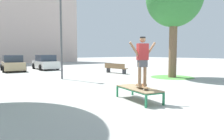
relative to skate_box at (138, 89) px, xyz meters
The scene contains 9 objects.
ground_plane 0.62m from the skate_box, 31.51° to the left, with size 120.00×120.00×0.00m, color #A8A8A3.
skate_box is the anchor object (origin of this frame).
skateboard 0.25m from the skate_box, 101.43° to the right, with size 0.47×0.82×0.09m.
skater 1.14m from the skate_box, 101.35° to the right, with size 0.96×0.43×1.69m.
grass_patch_near_right 7.83m from the skate_box, 26.43° to the left, with size 2.98×2.98×0.01m, color #519342.
car_tan 15.81m from the skate_box, 91.77° to the left, with size 2.31×4.38×1.50m.
car_white 16.05m from the skate_box, 80.49° to the left, with size 2.14×4.31×1.50m.
park_bench 9.97m from the skate_box, 54.98° to the left, with size 0.61×2.42×0.83m.
light_post 8.17m from the skate_box, 85.78° to the left, with size 0.36×0.36×5.83m.
Camera 1 is at (-5.62, -5.26, 1.69)m, focal length 32.91 mm.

